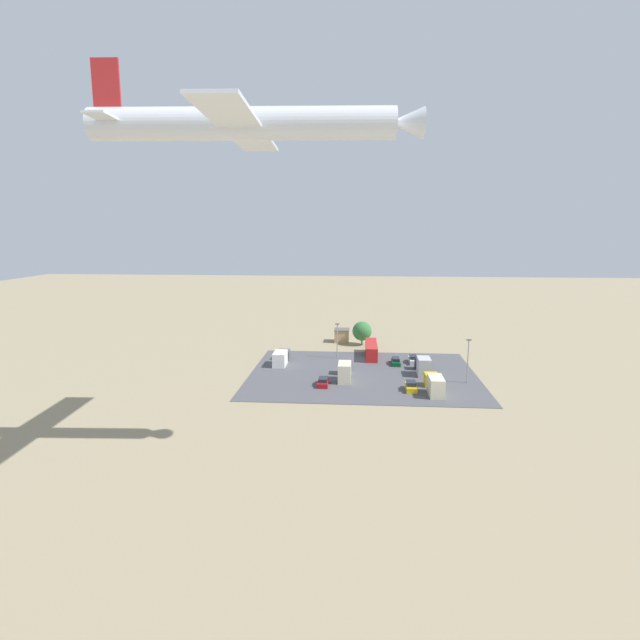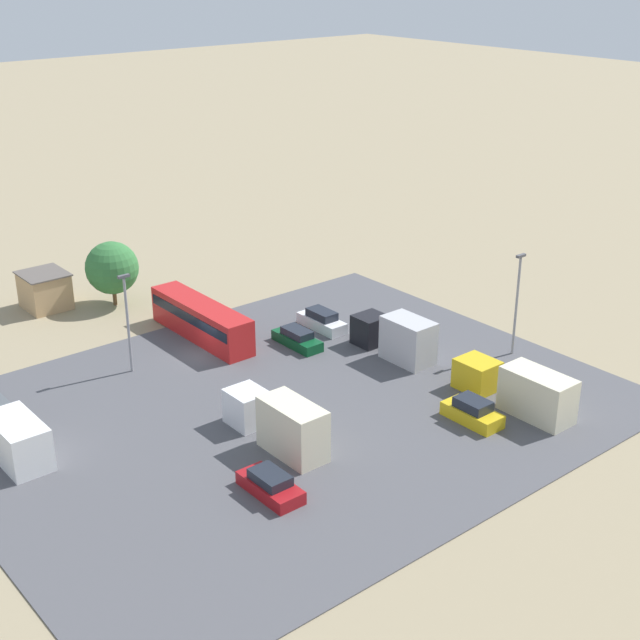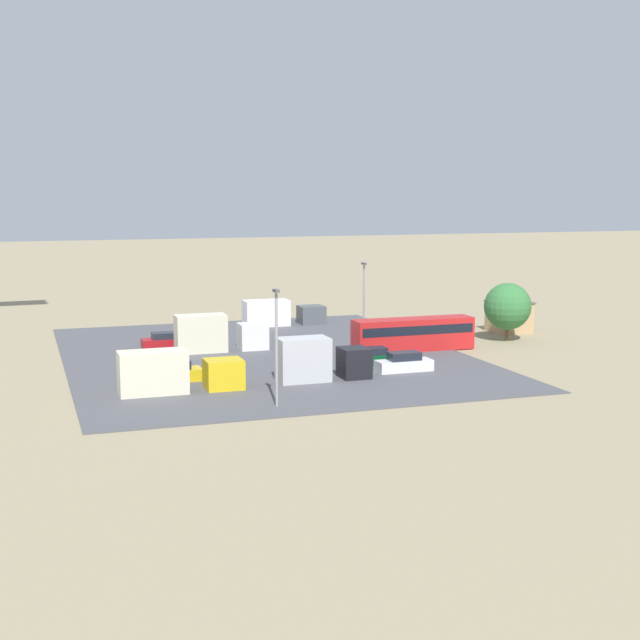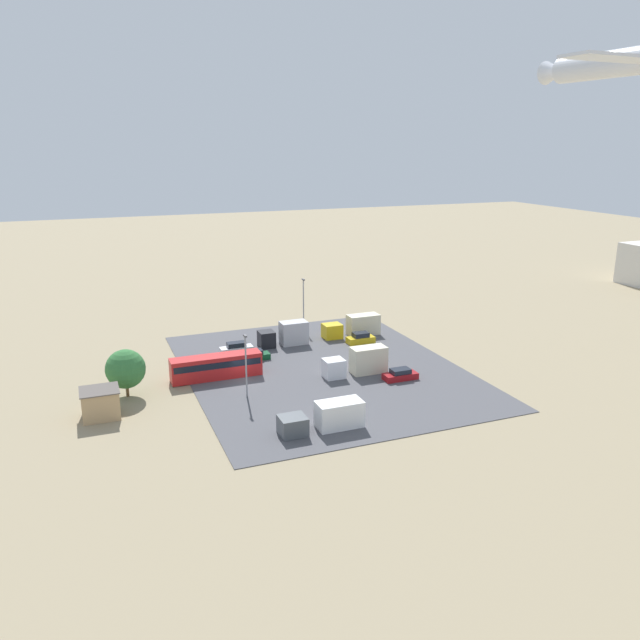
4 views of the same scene
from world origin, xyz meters
name	(u,v)px [view 1 (image 1 of 4)]	position (x,y,z in m)	size (l,w,h in m)	color
ground_plane	(362,360)	(0.00, 0.00, 0.00)	(400.00, 400.00, 0.00)	gray
parking_lot_surface	(363,374)	(0.00, 10.97, 0.04)	(44.23, 35.43, 0.08)	#4C4C51
shed_building	(342,335)	(5.13, -17.62, 1.65)	(3.82, 4.20, 3.29)	tan
bus	(371,349)	(-1.97, -3.05, 1.71)	(2.53, 11.71, 3.03)	red
parked_car_0	(411,387)	(-8.43, 20.62, 0.77)	(1.89, 4.23, 1.66)	gold
parked_car_1	(323,382)	(7.30, 18.88, 0.67)	(1.91, 4.46, 1.42)	maroon
parked_car_2	(396,361)	(-6.99, 3.25, 0.68)	(1.72, 4.71, 1.43)	#0C4723
parked_car_3	(413,360)	(-10.76, 1.82, 0.76)	(1.73, 4.74, 1.62)	silver
parked_truck_0	(345,371)	(3.49, 14.74, 1.68)	(2.33, 8.66, 3.51)	silver
parked_truck_1	(435,384)	(-12.36, 21.39, 1.55)	(2.43, 9.29, 3.22)	gold
parked_truck_2	(423,366)	(-11.81, 9.80, 1.67)	(2.44, 7.49, 3.48)	black
parked_truck_3	(281,357)	(17.23, 4.54, 1.39)	(2.56, 9.20, 2.86)	#4C5156
tree_near_shed	(362,331)	(0.06, -14.36, 3.51)	(4.73, 4.73, 5.88)	brown
light_pole_lot_centre	(468,359)	(-19.20, 15.32, 4.64)	(0.90, 0.28, 8.25)	gray
light_pole_lot_edge	(337,339)	(5.61, -1.03, 4.38)	(0.90, 0.28, 7.76)	gray
airplane	(253,124)	(12.75, 49.75, 39.42)	(36.46, 30.21, 8.52)	silver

